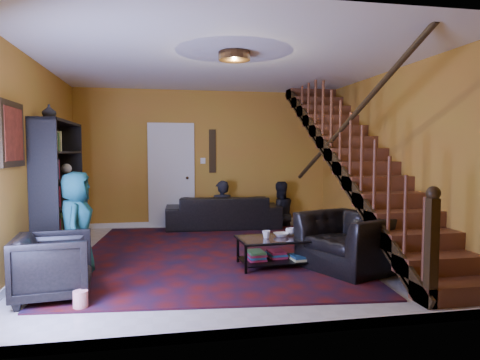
% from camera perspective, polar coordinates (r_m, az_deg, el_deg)
% --- Properties ---
extents(floor, '(5.50, 5.50, 0.00)m').
position_cam_1_polar(floor, '(6.41, -1.99, -10.19)').
color(floor, beige).
rests_on(floor, ground).
extents(room, '(5.50, 5.50, 5.50)m').
position_cam_1_polar(room, '(7.64, -13.54, -7.60)').
color(room, '#B96E29').
rests_on(room, ground).
extents(staircase, '(0.95, 5.02, 3.18)m').
position_cam_1_polar(staircase, '(6.86, 15.82, 2.42)').
color(staircase, brown).
rests_on(staircase, floor).
extents(bookshelf, '(0.35, 1.80, 2.00)m').
position_cam_1_polar(bookshelf, '(6.93, -22.88, -1.33)').
color(bookshelf, black).
rests_on(bookshelf, floor).
extents(door, '(0.82, 0.05, 2.05)m').
position_cam_1_polar(door, '(8.89, -9.13, 0.43)').
color(door, silver).
rests_on(door, floor).
extents(framed_picture, '(0.04, 0.74, 0.74)m').
position_cam_1_polar(framed_picture, '(5.49, -28.12, 5.40)').
color(framed_picture, maroon).
rests_on(framed_picture, room).
extents(wall_hanging, '(0.14, 0.03, 0.90)m').
position_cam_1_polar(wall_hanging, '(8.94, -3.70, 3.86)').
color(wall_hanging, black).
rests_on(wall_hanging, room).
extents(ceiling_fixture, '(0.40, 0.40, 0.10)m').
position_cam_1_polar(ceiling_fixture, '(5.55, -0.76, 16.17)').
color(ceiling_fixture, '#3F2814').
rests_on(ceiling_fixture, room).
extents(rug, '(4.25, 4.75, 0.02)m').
position_cam_1_polar(rug, '(6.53, -3.54, -9.81)').
color(rug, '#490E0D').
rests_on(rug, floor).
extents(sofa, '(2.30, 1.00, 0.66)m').
position_cam_1_polar(sofa, '(8.62, -2.28, -4.28)').
color(sofa, black).
rests_on(sofa, floor).
extents(armchair_left, '(0.84, 0.82, 0.69)m').
position_cam_1_polar(armchair_left, '(5.00, -23.63, -10.50)').
color(armchair_left, black).
rests_on(armchair_left, floor).
extents(armchair_right, '(1.36, 1.43, 0.73)m').
position_cam_1_polar(armchair_right, '(5.84, 14.37, -8.02)').
color(armchair_right, black).
rests_on(armchair_right, floor).
extents(person_adult_a, '(0.54, 0.37, 1.41)m').
position_cam_1_polar(person_adult_a, '(8.68, -2.45, -4.72)').
color(person_adult_a, black).
rests_on(person_adult_a, sofa).
extents(person_adult_b, '(0.71, 0.58, 1.37)m').
position_cam_1_polar(person_adult_b, '(8.93, 5.30, -4.60)').
color(person_adult_b, black).
rests_on(person_adult_b, sofa).
extents(person_child, '(0.44, 0.65, 1.31)m').
position_cam_1_polar(person_child, '(5.65, -20.98, -5.58)').
color(person_child, '#19515F').
rests_on(person_child, armchair_left).
extents(coffee_table, '(1.10, 0.69, 0.41)m').
position_cam_1_polar(coffee_table, '(5.82, 5.13, -9.33)').
color(coffee_table, black).
rests_on(coffee_table, floor).
extents(cup_a, '(0.15, 0.15, 0.10)m').
position_cam_1_polar(cup_a, '(5.93, 6.73, -6.85)').
color(cup_a, '#999999').
rests_on(cup_a, coffee_table).
extents(cup_b, '(0.11, 0.11, 0.10)m').
position_cam_1_polar(cup_b, '(5.71, 3.53, -7.26)').
color(cup_b, '#999999').
rests_on(cup_b, coffee_table).
extents(bowl, '(0.22, 0.22, 0.05)m').
position_cam_1_polar(bowl, '(5.85, 5.48, -7.26)').
color(bowl, '#999999').
rests_on(bowl, coffee_table).
extents(vase, '(0.18, 0.18, 0.19)m').
position_cam_1_polar(vase, '(6.43, -24.11, 8.34)').
color(vase, '#999999').
rests_on(vase, bookshelf).
extents(popcorn_bucket, '(0.19, 0.19, 0.16)m').
position_cam_1_polar(popcorn_bucket, '(4.65, -20.49, -14.66)').
color(popcorn_bucket, red).
rests_on(popcorn_bucket, rug).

